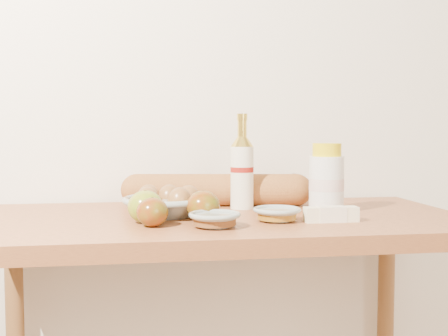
{
  "coord_description": "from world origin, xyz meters",
  "views": [
    {
      "loc": [
        -0.2,
        -0.18,
        1.11
      ],
      "look_at": [
        0.0,
        1.15,
        1.02
      ],
      "focal_mm": 45.0,
      "sensor_mm": 36.0,
      "label": 1
    }
  ],
  "objects_px": {
    "cream_bottle": "(327,180)",
    "egg_bowl": "(166,204)",
    "bourbon_bottle": "(242,170)",
    "baguette": "(216,190)",
    "table": "(222,265)"
  },
  "relations": [
    {
      "from": "cream_bottle",
      "to": "egg_bowl",
      "type": "height_order",
      "value": "cream_bottle"
    },
    {
      "from": "bourbon_bottle",
      "to": "baguette",
      "type": "xyz_separation_m",
      "value": [
        -0.06,
        0.06,
        -0.06
      ]
    },
    {
      "from": "cream_bottle",
      "to": "baguette",
      "type": "relative_size",
      "value": 0.33
    },
    {
      "from": "bourbon_bottle",
      "to": "cream_bottle",
      "type": "height_order",
      "value": "bourbon_bottle"
    },
    {
      "from": "table",
      "to": "baguette",
      "type": "xyz_separation_m",
      "value": [
        0.01,
        0.18,
        0.17
      ]
    },
    {
      "from": "table",
      "to": "baguette",
      "type": "height_order",
      "value": "baguette"
    },
    {
      "from": "table",
      "to": "cream_bottle",
      "type": "xyz_separation_m",
      "value": [
        0.27,
        0.02,
        0.21
      ]
    },
    {
      "from": "bourbon_bottle",
      "to": "baguette",
      "type": "distance_m",
      "value": 0.11
    },
    {
      "from": "table",
      "to": "cream_bottle",
      "type": "relative_size",
      "value": 6.78
    },
    {
      "from": "bourbon_bottle",
      "to": "baguette",
      "type": "relative_size",
      "value": 0.47
    },
    {
      "from": "egg_bowl",
      "to": "baguette",
      "type": "xyz_separation_m",
      "value": [
        0.15,
        0.17,
        0.01
      ]
    },
    {
      "from": "table",
      "to": "baguette",
      "type": "distance_m",
      "value": 0.25
    },
    {
      "from": "table",
      "to": "bourbon_bottle",
      "type": "xyz_separation_m",
      "value": [
        0.07,
        0.12,
        0.23
      ]
    },
    {
      "from": "egg_bowl",
      "to": "baguette",
      "type": "bearing_deg",
      "value": 48.39
    },
    {
      "from": "cream_bottle",
      "to": "egg_bowl",
      "type": "bearing_deg",
      "value": -175.9
    }
  ]
}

